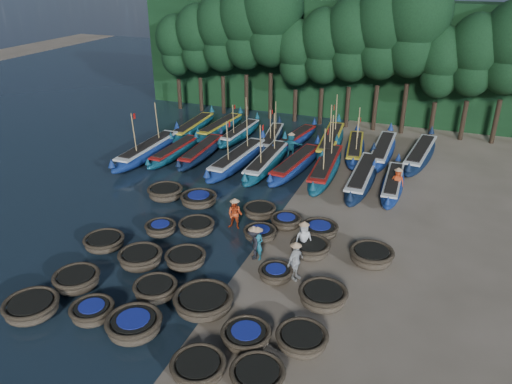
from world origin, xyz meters
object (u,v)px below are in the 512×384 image
(coracle_24, at_px, (319,230))
(long_boat_11, at_px, (240,133))
(coracle_7, at_px, (204,302))
(long_boat_17, at_px, (420,154))
(coracle_3, at_px, (198,368))
(fisherman_0, at_px, (304,238))
(coracle_1, at_px, (92,312))
(long_boat_2, at_px, (202,152))
(long_boat_7, at_px, (362,177))
(long_boat_14, at_px, (331,142))
(coracle_8, at_px, (246,336))
(coracle_16, at_px, (197,227))
(coracle_9, at_px, (302,339))
(coracle_21, at_px, (199,199))
(long_boat_12, at_px, (272,138))
(coracle_5, at_px, (77,280))
(long_boat_1, at_px, (175,151))
(coracle_0, at_px, (31,307))
(coracle_23, at_px, (286,221))
(fisherman_6, at_px, (397,181))
(fisherman_4, at_px, (295,261))
(coracle_13, at_px, (276,274))
(long_boat_9, at_px, (193,127))
(long_boat_6, at_px, (326,168))
(coracle_12, at_px, (186,259))
(coracle_11, at_px, (141,258))
(coracle_6, at_px, (156,290))
(coracle_19, at_px, (371,256))
(long_boat_13, at_px, (295,139))
(long_boat_16, at_px, (383,151))
(coracle_18, at_px, (310,249))
(fisherman_2, at_px, (235,213))
(coracle_10, at_px, (104,242))
(coracle_4, at_px, (258,376))
(long_boat_5, at_px, (296,164))
(coracle_2, at_px, (134,325))
(coracle_17, at_px, (260,233))
(long_boat_0, at_px, (148,150))
(long_boat_4, at_px, (267,162))
(coracle_22, at_px, (260,211))
(coracle_20, at_px, (165,193))
(long_boat_15, at_px, (355,149))
(long_boat_3, at_px, (238,159))

(coracle_24, height_order, long_boat_11, long_boat_11)
(coracle_7, xyz_separation_m, long_boat_17, (6.82, 20.33, 0.13))
(coracle_3, distance_m, fisherman_0, 8.99)
(coracle_1, relative_size, long_boat_2, 0.23)
(long_boat_7, height_order, long_boat_14, long_boat_14)
(coracle_8, distance_m, coracle_16, 8.71)
(coracle_9, height_order, coracle_21, coracle_21)
(long_boat_12, bearing_deg, coracle_5, -104.17)
(coracle_24, xyz_separation_m, long_boat_1, (-12.59, 7.29, 0.10))
(long_boat_7, bearing_deg, coracle_0, -119.98)
(long_boat_7, bearing_deg, coracle_5, -122.09)
(coracle_23, relative_size, fisherman_6, 0.94)
(fisherman_4, bearing_deg, long_boat_11, 50.47)
(coracle_13, distance_m, long_boat_9, 21.63)
(long_boat_6, bearing_deg, long_boat_12, 135.49)
(coracle_12, relative_size, coracle_21, 0.92)
(long_boat_12, bearing_deg, coracle_11, -99.71)
(coracle_6, relative_size, coracle_19, 1.05)
(coracle_3, xyz_separation_m, coracle_12, (-3.68, 5.89, 0.01))
(coracle_21, height_order, long_boat_9, long_boat_9)
(coracle_7, distance_m, coracle_24, 8.12)
(long_boat_1, bearing_deg, coracle_13, -43.67)
(coracle_7, bearing_deg, long_boat_1, 123.20)
(long_boat_13, bearing_deg, coracle_6, -80.55)
(coracle_0, height_order, long_boat_16, long_boat_16)
(coracle_13, relative_size, coracle_18, 0.69)
(coracle_6, relative_size, fisherman_2, 1.18)
(coracle_12, bearing_deg, fisherman_2, 80.33)
(coracle_6, xyz_separation_m, coracle_11, (-1.91, 1.81, 0.04))
(long_boat_9, height_order, long_boat_17, long_boat_17)
(coracle_10, bearing_deg, long_boat_16, 57.85)
(coracle_4, xyz_separation_m, coracle_16, (-6.64, 8.41, 0.01))
(long_boat_1, bearing_deg, long_boat_5, 5.17)
(coracle_5, relative_size, long_boat_12, 0.28)
(coracle_2, relative_size, coracle_9, 0.95)
(coracle_5, xyz_separation_m, coracle_17, (5.92, 6.79, -0.08))
(long_boat_0, distance_m, long_boat_4, 8.76)
(coracle_23, xyz_separation_m, long_boat_7, (2.78, 6.99, 0.20))
(coracle_13, distance_m, long_boat_2, 15.88)
(coracle_18, height_order, coracle_22, coracle_18)
(long_boat_6, bearing_deg, long_boat_9, 154.95)
(coracle_6, height_order, coracle_20, coracle_20)
(coracle_23, bearing_deg, long_boat_12, 112.70)
(long_boat_9, bearing_deg, coracle_21, -63.32)
(long_boat_15, bearing_deg, coracle_4, -95.48)
(coracle_16, bearing_deg, coracle_1, -94.77)
(long_boat_7, bearing_deg, long_boat_3, 179.59)
(long_boat_12, bearing_deg, coracle_4, -81.28)
(coracle_5, height_order, coracle_23, coracle_5)
(coracle_5, bearing_deg, long_boat_14, 73.88)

